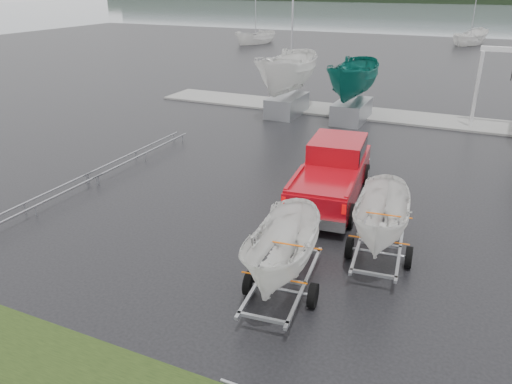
% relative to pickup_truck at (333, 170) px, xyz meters
% --- Properties ---
extents(ground_plane, '(120.00, 120.00, 0.00)m').
position_rel_pickup_truck_xyz_m(ground_plane, '(0.33, -0.62, -1.02)').
color(ground_plane, black).
rests_on(ground_plane, ground).
extents(lake, '(300.00, 300.00, 0.00)m').
position_rel_pickup_truck_xyz_m(lake, '(0.33, 99.38, -1.03)').
color(lake, slate).
rests_on(lake, ground).
extents(dock, '(30.00, 3.00, 0.12)m').
position_rel_pickup_truck_xyz_m(dock, '(0.33, 12.38, -0.97)').
color(dock, gray).
rests_on(dock, ground).
extents(pickup_truck, '(2.66, 6.08, 1.96)m').
position_rel_pickup_truck_xyz_m(pickup_truck, '(0.00, 0.00, 0.00)').
color(pickup_truck, '#9B0811').
rests_on(pickup_truck, ground).
extents(trailer_hitched, '(1.83, 3.70, 4.42)m').
position_rel_pickup_truck_xyz_m(trailer_hitched, '(0.69, -6.42, 1.39)').
color(trailer_hitched, '#9A9DA2').
rests_on(trailer_hitched, ground).
extents(trailer_parked, '(1.83, 3.71, 4.41)m').
position_rel_pickup_truck_xyz_m(trailer_parked, '(2.46, -3.65, 1.38)').
color(trailer_parked, '#9A9DA2').
rests_on(trailer_parked, ground).
extents(boat_hoist, '(3.30, 2.18, 4.12)m').
position_rel_pickup_truck_xyz_m(boat_hoist, '(5.51, 12.38, 1.65)').
color(boat_hoist, silver).
rests_on(boat_hoist, ground).
extents(keelboat_0, '(2.46, 3.20, 10.63)m').
position_rel_pickup_truck_xyz_m(keelboat_0, '(-5.80, 10.38, 2.88)').
color(keelboat_0, '#9A9DA2').
rests_on(keelboat_0, ground).
extents(keelboat_1, '(2.22, 3.20, 7.01)m').
position_rel_pickup_truck_xyz_m(keelboat_1, '(-2.07, 10.58, 2.48)').
color(keelboat_1, '#9A9DA2').
rests_on(keelboat_1, ground).
extents(mast_rack_0, '(0.56, 6.50, 0.06)m').
position_rel_pickup_truck_xyz_m(mast_rack_0, '(-8.67, 0.38, -0.67)').
color(mast_rack_0, '#9A9DA2').
rests_on(mast_rack_0, ground).
extents(mast_rack_1, '(0.56, 6.50, 0.06)m').
position_rel_pickup_truck_xyz_m(mast_rack_1, '(-8.67, -5.62, -0.67)').
color(mast_rack_1, '#9A9DA2').
rests_on(mast_rack_1, ground).
extents(moored_boat_0, '(3.13, 3.17, 11.25)m').
position_rel_pickup_truck_xyz_m(moored_boat_0, '(-22.00, 41.17, -1.02)').
color(moored_boat_0, white).
rests_on(moored_boat_0, ground).
extents(moored_boat_1, '(3.48, 3.53, 11.59)m').
position_rel_pickup_truck_xyz_m(moored_boat_1, '(1.74, 51.24, -1.02)').
color(moored_boat_1, white).
rests_on(moored_boat_1, ground).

